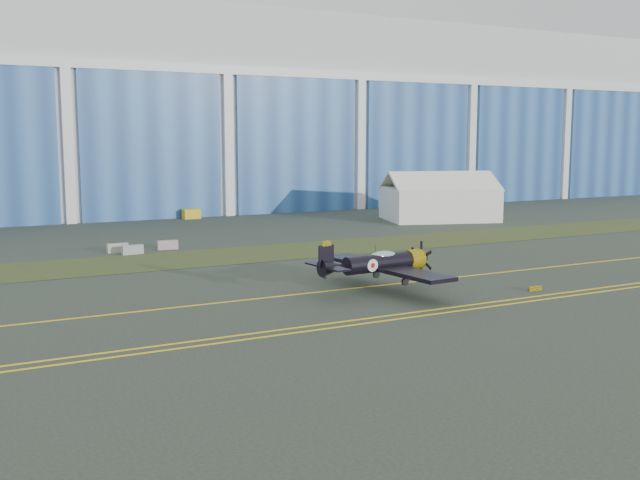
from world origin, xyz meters
TOP-DOWN VIEW (x-y plane):
  - ground at (0.00, 0.00)m, footprint 260.00×260.00m
  - grass_median at (0.00, 14.00)m, footprint 260.00×10.00m
  - hangar at (0.00, 71.79)m, footprint 220.00×45.70m
  - taxiway_centreline at (0.00, -5.00)m, footprint 200.00×0.20m
  - edge_line_near at (0.00, -14.50)m, footprint 80.00×0.20m
  - edge_line_far at (0.00, -13.50)m, footprint 80.00×0.20m
  - guard_board_right at (22.00, -12.00)m, footprint 1.20×0.15m
  - warbird at (11.82, -6.78)m, footprint 11.60×13.62m
  - tent at (45.11, 30.26)m, footprint 16.91×14.42m
  - tug at (15.82, 47.81)m, footprint 2.33×1.47m
  - barrier_a at (-0.54, 20.96)m, footprint 2.01×0.64m
  - barrier_b at (0.47, 19.09)m, footprint 2.02×0.68m
  - barrier_c at (4.40, 20.76)m, footprint 2.06×0.84m

SIDE VIEW (x-z plane):
  - ground at x=0.00m, z-range 0.00..0.00m
  - taxiway_centreline at x=0.00m, z-range 0.00..0.02m
  - edge_line_near at x=0.00m, z-range 0.00..0.02m
  - edge_line_far at x=0.00m, z-range 0.00..0.02m
  - grass_median at x=0.00m, z-range 0.01..0.03m
  - guard_board_right at x=22.00m, z-range 0.00..0.35m
  - barrier_a at x=-0.54m, z-range 0.00..0.90m
  - barrier_b at x=0.47m, z-range 0.00..0.90m
  - barrier_c at x=4.40m, z-range 0.00..0.90m
  - tug at x=15.82m, z-range 0.00..1.35m
  - warbird at x=11.82m, z-range 0.19..3.99m
  - tent at x=45.11m, z-range 0.00..6.69m
  - hangar at x=0.00m, z-range -0.04..29.96m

